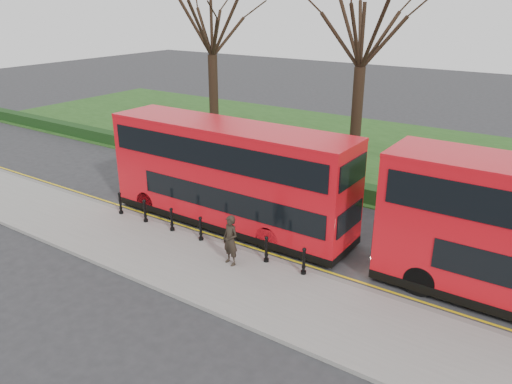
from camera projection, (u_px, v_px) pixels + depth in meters
The scene contains 12 objects.
ground at pixel (215, 229), 21.84m from camera, with size 120.00×120.00×0.00m, color #28282B.
pavement at pixel (167, 255), 19.50m from camera, with size 60.00×4.00×0.15m, color gray.
kerb at pixel (200, 236), 21.04m from camera, with size 60.00×0.25×0.16m, color slate.
grass_verge at pixel (355, 149), 33.38m from camera, with size 60.00×18.00×0.06m, color #204517.
hedge at pixel (294, 178), 26.93m from camera, with size 60.00×0.90×0.80m, color black.
yellow_line_outer at pixel (205, 235), 21.29m from camera, with size 60.00×0.10×0.01m, color yellow.
yellow_line_inner at pixel (208, 233), 21.45m from camera, with size 60.00×0.10×0.01m, color yellow.
tree_left at pixel (211, 22), 30.81m from camera, with size 7.14×7.14×11.16m.
tree_mid at pixel (363, 28), 25.58m from camera, with size 7.08×7.08×11.06m.
bollard_row at pixel (201, 229), 20.38m from camera, with size 9.79×0.15×1.00m.
bus_lead at pixel (229, 176), 21.56m from camera, with size 11.41×2.62×4.54m.
pedestrian at pixel (230, 240), 18.37m from camera, with size 0.71×0.46×1.94m, color black.
Camera 1 is at (12.61, -15.32, 9.42)m, focal length 35.00 mm.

